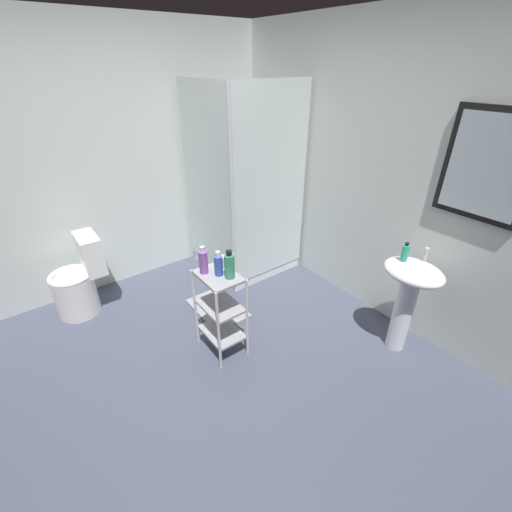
# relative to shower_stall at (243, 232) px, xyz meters

# --- Properties ---
(ground_plane) EXTENTS (4.20, 4.20, 0.02)m
(ground_plane) POSITION_rel_shower_stall_xyz_m (1.20, -1.22, -0.47)
(ground_plane) COLOR #43495B
(wall_back) EXTENTS (4.20, 0.14, 2.50)m
(wall_back) POSITION_rel_shower_stall_xyz_m (1.21, 0.63, 0.79)
(wall_back) COLOR silver
(wall_back) RESTS_ON ground_plane
(wall_left) EXTENTS (0.10, 4.20, 2.50)m
(wall_left) POSITION_rel_shower_stall_xyz_m (-0.65, -1.22, 0.79)
(wall_left) COLOR silver
(wall_left) RESTS_ON ground_plane
(shower_stall) EXTENTS (0.92, 0.92, 2.00)m
(shower_stall) POSITION_rel_shower_stall_xyz_m (0.00, 0.00, 0.00)
(shower_stall) COLOR white
(shower_stall) RESTS_ON ground_plane
(pedestal_sink) EXTENTS (0.46, 0.37, 0.81)m
(pedestal_sink) POSITION_rel_shower_stall_xyz_m (1.82, 0.30, 0.12)
(pedestal_sink) COLOR white
(pedestal_sink) RESTS_ON ground_plane
(sink_faucet) EXTENTS (0.03, 0.03, 0.10)m
(sink_faucet) POSITION_rel_shower_stall_xyz_m (1.82, 0.42, 0.40)
(sink_faucet) COLOR silver
(sink_faucet) RESTS_ON pedestal_sink
(toilet) EXTENTS (0.37, 0.49, 0.76)m
(toilet) POSITION_rel_shower_stall_xyz_m (-0.28, -1.68, -0.15)
(toilet) COLOR white
(toilet) RESTS_ON ground_plane
(storage_cart) EXTENTS (0.38, 0.28, 0.74)m
(storage_cart) POSITION_rel_shower_stall_xyz_m (0.96, -0.89, -0.03)
(storage_cart) COLOR silver
(storage_cart) RESTS_ON ground_plane
(hand_soap_bottle) EXTENTS (0.05, 0.05, 0.15)m
(hand_soap_bottle) POSITION_rel_shower_stall_xyz_m (1.73, 0.29, 0.41)
(hand_soap_bottle) COLOR #2DBC99
(hand_soap_bottle) RESTS_ON pedestal_sink
(conditioner_bottle_purple) EXTENTS (0.07, 0.07, 0.22)m
(conditioner_bottle_purple) POSITION_rel_shower_stall_xyz_m (0.87, -0.96, 0.37)
(conditioner_bottle_purple) COLOR #8C53AE
(conditioner_bottle_purple) RESTS_ON storage_cart
(body_wash_bottle_green) EXTENTS (0.08, 0.08, 0.22)m
(body_wash_bottle_green) POSITION_rel_shower_stall_xyz_m (1.04, -0.84, 0.38)
(body_wash_bottle_green) COLOR #398F65
(body_wash_bottle_green) RESTS_ON storage_cart
(shampoo_bottle_blue) EXTENTS (0.06, 0.06, 0.20)m
(shampoo_bottle_blue) POSITION_rel_shower_stall_xyz_m (0.97, -0.89, 0.36)
(shampoo_bottle_blue) COLOR #3354B4
(shampoo_bottle_blue) RESTS_ON storage_cart
(rinse_cup) EXTENTS (0.08, 0.08, 0.09)m
(rinse_cup) POSITION_rel_shower_stall_xyz_m (0.87, -0.82, 0.32)
(rinse_cup) COLOR silver
(rinse_cup) RESTS_ON storage_cart
(bath_mat) EXTENTS (0.60, 0.40, 0.02)m
(bath_mat) POSITION_rel_shower_stall_xyz_m (0.49, -0.65, -0.45)
(bath_mat) COLOR gray
(bath_mat) RESTS_ON ground_plane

